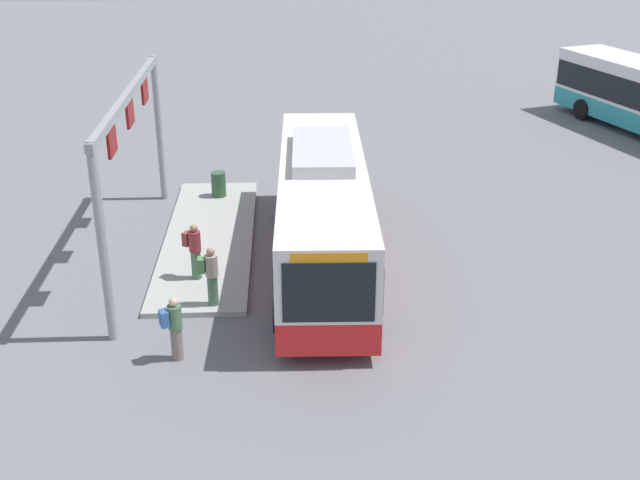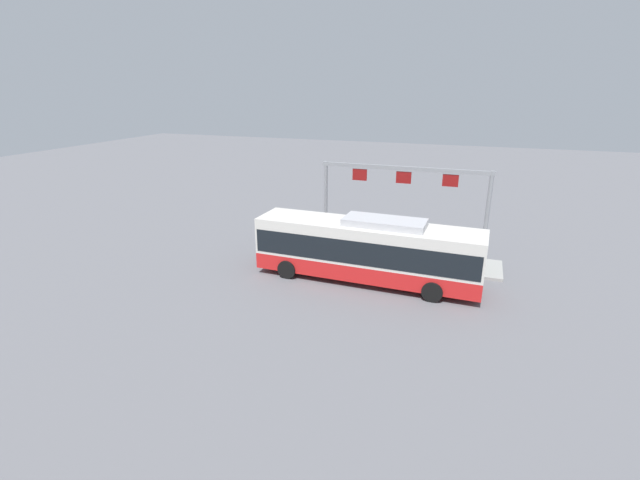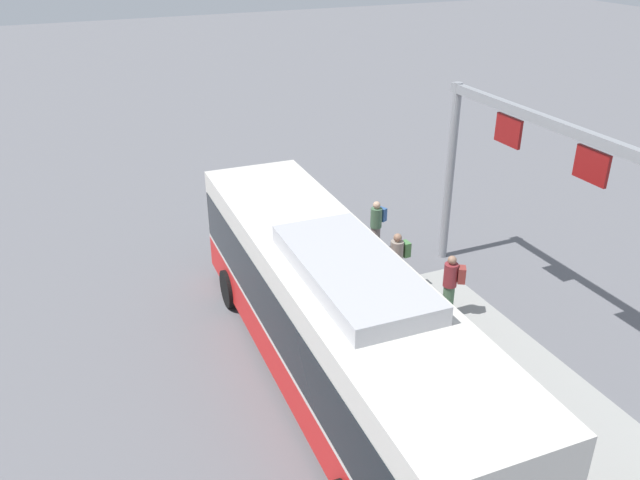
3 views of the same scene
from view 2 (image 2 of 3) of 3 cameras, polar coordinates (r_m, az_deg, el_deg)
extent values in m
plane|color=slate|center=(23.69, 5.83, -5.14)|extent=(120.00, 120.00, 0.00)
cube|color=#9E9E99|center=(26.61, 11.54, -2.47)|extent=(10.00, 2.80, 0.16)
cube|color=red|center=(23.38, 5.90, -3.41)|extent=(11.61, 2.80, 0.85)
cube|color=silver|center=(22.89, 6.01, -0.23)|extent=(11.61, 2.80, 1.90)
cube|color=black|center=(22.96, 5.99, -0.70)|extent=(11.38, 2.83, 1.20)
cube|color=black|center=(24.96, -6.92, 1.14)|extent=(0.10, 2.13, 1.50)
cube|color=#B7B7BC|center=(22.35, 8.25, 2.24)|extent=(4.09, 1.85, 0.36)
cube|color=orange|center=(24.69, -6.86, 3.00)|extent=(0.17, 1.75, 0.28)
cylinder|color=black|center=(23.72, -4.22, -3.74)|extent=(1.01, 0.33, 1.00)
cylinder|color=black|center=(25.75, -1.95, -1.81)|extent=(1.01, 0.33, 1.00)
cylinder|color=black|center=(21.83, 14.14, -6.42)|extent=(1.01, 0.33, 1.00)
cylinder|color=black|center=(24.01, 14.91, -4.08)|extent=(1.01, 0.33, 1.00)
cylinder|color=slate|center=(28.35, -2.40, 0.01)|extent=(0.37, 0.37, 0.85)
cylinder|color=#476B4C|center=(28.12, -2.42, 1.41)|extent=(0.45, 0.45, 0.60)
sphere|color=tan|center=(28.00, -2.43, 2.21)|extent=(0.22, 0.22, 0.22)
cube|color=#335993|center=(28.36, -2.44, 1.63)|extent=(0.33, 0.28, 0.40)
cylinder|color=#476B4C|center=(27.04, 5.44, -0.66)|extent=(0.38, 0.38, 0.85)
cylinder|color=maroon|center=(26.80, 5.49, 0.80)|extent=(0.47, 0.47, 0.60)
sphere|color=#9E755B|center=(26.67, 5.52, 1.63)|extent=(0.22, 0.22, 0.22)
cube|color=maroon|center=(26.97, 5.89, 0.96)|extent=(0.33, 0.30, 0.40)
cylinder|color=#476B4C|center=(26.91, 1.83, -0.68)|extent=(0.29, 0.29, 0.85)
cylinder|color=gray|center=(26.67, 1.85, 0.78)|extent=(0.35, 0.35, 0.60)
sphere|color=#9E755B|center=(26.54, 1.86, 1.62)|extent=(0.22, 0.22, 0.22)
cube|color=#4C8447|center=(26.90, 2.01, 1.01)|extent=(0.28, 0.19, 0.40)
cylinder|color=gray|center=(27.48, 20.55, 2.92)|extent=(0.24, 0.24, 5.20)
cylinder|color=gray|center=(28.94, 0.73, 4.93)|extent=(0.24, 0.24, 5.20)
cube|color=gray|center=(27.27, 10.70, 8.98)|extent=(10.24, 0.20, 0.24)
cube|color=maroon|center=(27.08, 16.32, 7.29)|extent=(0.90, 0.08, 0.70)
cube|color=maroon|center=(27.36, 10.63, 7.85)|extent=(0.90, 0.08, 0.70)
cube|color=maroon|center=(27.91, 5.10, 8.32)|extent=(0.90, 0.08, 0.70)
cylinder|color=#2D5133|center=(26.17, 19.47, -2.34)|extent=(0.52, 0.52, 0.90)
camera|label=1|loc=(34.72, -32.46, 17.71)|focal=44.86mm
camera|label=3|loc=(17.13, 38.69, 13.14)|focal=36.47mm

